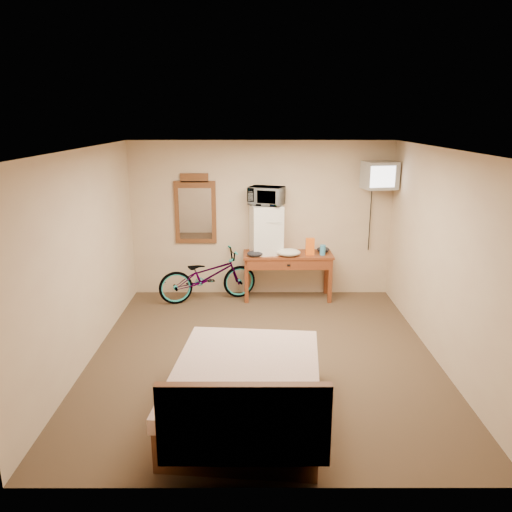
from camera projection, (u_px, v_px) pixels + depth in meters
name	position (u px, v px, depth m)	size (l,w,h in m)	color
room	(263.00, 258.00, 5.84)	(4.60, 4.64, 2.50)	#493424
desk	(288.00, 261.00, 7.93)	(1.42, 0.57, 0.75)	brown
mini_fridge	(266.00, 229.00, 7.86)	(0.54, 0.53, 0.77)	silver
microwave	(266.00, 196.00, 7.72)	(0.52, 0.35, 0.29)	silver
snack_bag	(310.00, 246.00, 7.83)	(0.13, 0.08, 0.27)	orange
blue_cup	(323.00, 250.00, 7.83)	(0.09, 0.09, 0.16)	#398EC1
cloth_cream	(289.00, 252.00, 7.77)	(0.37, 0.29, 0.12)	silver
cloth_dark_a	(255.00, 254.00, 7.74)	(0.25, 0.19, 0.09)	black
cloth_dark_b	(323.00, 249.00, 7.99)	(0.20, 0.16, 0.09)	black
crt_television	(380.00, 175.00, 7.59)	(0.54, 0.62, 0.41)	black
wall_mirror	(195.00, 210.00, 7.99)	(0.66, 0.04, 1.12)	brown
bicycle	(208.00, 276.00, 7.92)	(0.55, 1.56, 0.82)	black
bed	(246.00, 393.00, 4.76)	(1.55, 1.98, 0.90)	brown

